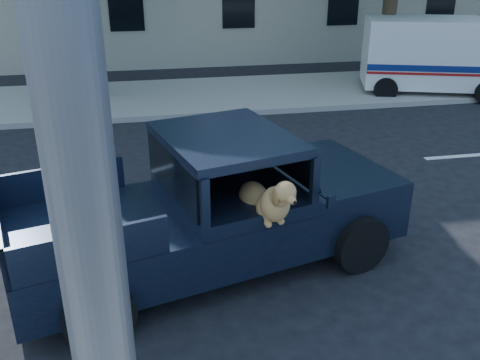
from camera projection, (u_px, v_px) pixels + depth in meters
The scene contains 5 objects.
ground at pixel (340, 257), 7.92m from camera, with size 120.00×120.00×0.00m, color black.
far_sidewalk at pixel (232, 94), 16.15m from camera, with size 60.00×4.00×0.15m, color gray.
lane_stripes at pixel (373, 163), 11.31m from camera, with size 21.60×0.14×0.01m, color silver, non-canonical shape.
pickup_truck at pixel (205, 225), 7.49m from camera, with size 5.76×3.47×1.93m.
mail_truck at pixel (430, 62), 16.07m from camera, with size 4.50×3.10×2.26m.
Camera 1 is at (-2.73, -6.37, 4.27)m, focal length 40.00 mm.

